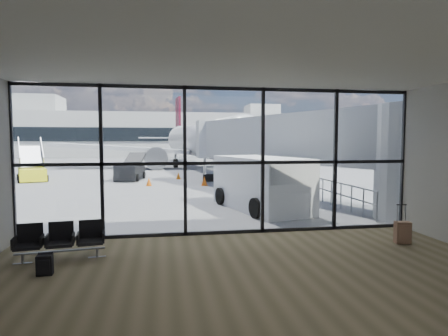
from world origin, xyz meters
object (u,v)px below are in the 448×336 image
object	(u,v)px
suitcase	(403,232)
service_van	(262,183)
seating_row	(61,239)
mobile_stairs	(32,172)
airliner	(199,141)
belt_loader	(130,171)
backpack	(45,265)

from	to	relation	value
suitcase	service_van	distance (m)	6.35
seating_row	mobile_stairs	xyz separation A→B (m)	(-6.80, 19.35, 0.10)
seating_row	suitcase	xyz separation A→B (m)	(9.04, -0.16, -0.17)
airliner	belt_loader	world-z (taller)	airliner
suitcase	mobile_stairs	size ratio (longest dim) A/B	0.28
backpack	mobile_stairs	size ratio (longest dim) A/B	0.12
seating_row	airliner	bearing A→B (deg)	71.05
airliner	service_van	distance (m)	26.96
seating_row	service_van	xyz separation A→B (m)	(6.58, 5.65, 0.63)
seating_row	backpack	xyz separation A→B (m)	(-0.05, -1.12, -0.27)
backpack	seating_row	bearing A→B (deg)	84.79
belt_loader	backpack	bearing A→B (deg)	-81.12
belt_loader	mobile_stairs	size ratio (longest dim) A/B	1.14
backpack	service_van	size ratio (longest dim) A/B	0.09
belt_loader	service_van	bearing A→B (deg)	-54.54
airliner	service_van	size ratio (longest dim) A/B	6.78
backpack	service_van	bearing A→B (deg)	43.12
airliner	belt_loader	size ratio (longest dim) A/B	8.30
service_van	mobile_stairs	size ratio (longest dim) A/B	1.39
service_van	belt_loader	size ratio (longest dim) A/B	1.22
suitcase	airliner	world-z (taller)	airliner
airliner	belt_loader	bearing A→B (deg)	-120.89
suitcase	mobile_stairs	distance (m)	25.13
mobile_stairs	backpack	bearing A→B (deg)	-92.48
suitcase	belt_loader	size ratio (longest dim) A/B	0.25
backpack	service_van	distance (m)	9.52
airliner	mobile_stairs	xyz separation A→B (m)	(-13.39, -13.20, -2.29)
seating_row	service_van	distance (m)	8.69
service_van	airliner	bearing A→B (deg)	75.43
seating_row	airliner	size ratio (longest dim) A/B	0.05
suitcase	mobile_stairs	bearing A→B (deg)	139.81
backpack	belt_loader	world-z (taller)	belt_loader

